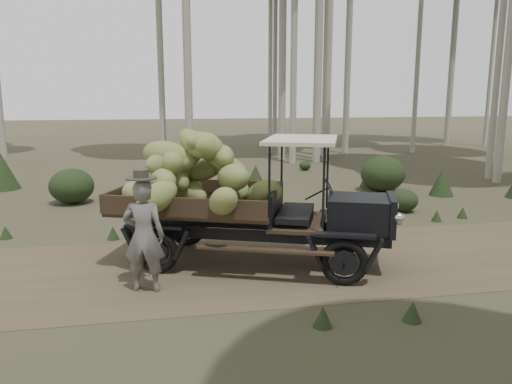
# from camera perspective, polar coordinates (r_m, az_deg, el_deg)

# --- Properties ---
(ground) EXTENTS (120.00, 120.00, 0.00)m
(ground) POSITION_cam_1_polar(r_m,az_deg,el_deg) (9.63, 3.55, -8.16)
(ground) COLOR #473D2B
(ground) RESTS_ON ground
(dirt_track) EXTENTS (70.00, 4.00, 0.01)m
(dirt_track) POSITION_cam_1_polar(r_m,az_deg,el_deg) (9.62, 3.55, -8.14)
(dirt_track) COLOR brown
(dirt_track) RESTS_ON ground
(banana_truck) EXTENTS (5.45, 3.47, 2.65)m
(banana_truck) POSITION_cam_1_polar(r_m,az_deg,el_deg) (9.34, -4.28, 0.86)
(banana_truck) COLOR black
(banana_truck) RESTS_ON ground
(farmer) EXTENTS (0.76, 0.59, 2.01)m
(farmer) POSITION_cam_1_polar(r_m,az_deg,el_deg) (8.25, -12.70, -4.78)
(farmer) COLOR #635F5A
(farmer) RESTS_ON ground
(undergrowth) EXTENTS (21.91, 22.26, 1.32)m
(undergrowth) POSITION_cam_1_polar(r_m,az_deg,el_deg) (10.39, 9.90, -3.61)
(undergrowth) COLOR #233319
(undergrowth) RESTS_ON ground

